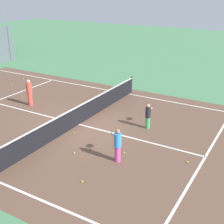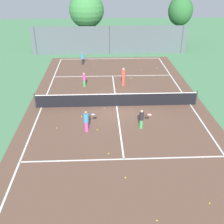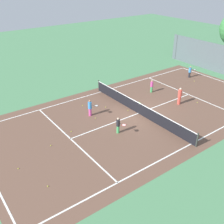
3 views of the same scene
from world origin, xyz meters
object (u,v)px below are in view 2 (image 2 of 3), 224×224
tennis_ball_1 (109,154)px  tennis_ball_2 (104,108)px  player_0 (123,77)px  ball_crate (104,99)px  tennis_ball_10 (82,117)px  tennis_ball_9 (157,220)px  player_1 (86,121)px  player_3 (84,80)px  tennis_ball_6 (97,130)px  player_2 (83,58)px  tennis_ball_5 (157,68)px  tennis_ball_7 (141,70)px  tennis_ball_11 (209,203)px  tennis_ball_3 (93,65)px  player_4 (142,119)px  tennis_ball_0 (126,178)px  tennis_ball_8 (57,128)px  tennis_ball_4 (131,78)px

tennis_ball_1 → tennis_ball_2: size_ratio=1.00×
player_0 → ball_crate: player_0 is taller
tennis_ball_2 → tennis_ball_10: (-1.59, -1.20, 0.00)m
ball_crate → tennis_ball_9: (1.93, -11.33, -0.15)m
player_1 → tennis_ball_9: bearing=-66.7°
player_3 → tennis_ball_6: bearing=-81.3°
player_2 → player_1: bearing=-86.2°
player_3 → tennis_ball_5: size_ratio=18.93×
player_2 → ball_crate: player_2 is taller
player_2 → ball_crate: size_ratio=3.00×
tennis_ball_7 → tennis_ball_10: (-5.45, -9.45, 0.00)m
tennis_ball_1 → tennis_ball_11: size_ratio=1.00×
tennis_ball_3 → player_4: bearing=-75.8°
tennis_ball_6 → player_4: bearing=3.6°
tennis_ball_7 → player_2: bearing=159.2°
tennis_ball_0 → tennis_ball_8: same height
ball_crate → tennis_ball_8: bearing=-128.4°
tennis_ball_6 → tennis_ball_9: 7.54m
player_2 → tennis_ball_6: bearing=-83.5°
tennis_ball_0 → tennis_ball_2: (-0.87, 7.53, 0.00)m
tennis_ball_9 → player_3: bearing=103.7°
player_2 → tennis_ball_7: bearing=-20.8°
tennis_ball_5 → tennis_ball_7: bearing=-160.0°
tennis_ball_8 → tennis_ball_9: bearing=-56.3°
tennis_ball_4 → tennis_ball_8: same height
player_0 → tennis_ball_8: bearing=-124.1°
player_0 → player_2: (-3.77, 6.07, -0.13)m
player_3 → tennis_ball_3: player_3 is taller
tennis_ball_2 → tennis_ball_5: bearing=58.0°
tennis_ball_4 → tennis_ball_7: (1.30, 2.28, 0.00)m
player_4 → tennis_ball_8: (-5.38, 0.15, -0.62)m
ball_crate → tennis_ball_2: size_ratio=6.45×
tennis_ball_2 → tennis_ball_7: 9.11m
tennis_ball_9 → tennis_ball_10: same height
player_3 → tennis_ball_1: (1.74, -9.82, -0.61)m
player_3 → player_4: bearing=-61.1°
player_1 → tennis_ball_8: 2.08m
tennis_ball_3 → tennis_ball_6: 12.94m
player_3 → tennis_ball_8: 7.13m
tennis_ball_8 → player_0: bearing=55.9°
tennis_ball_7 → tennis_ball_4: bearing=-119.7°
player_0 → player_2: size_ratio=1.22×
player_4 → tennis_ball_4: (0.26, 8.79, -0.62)m
player_1 → tennis_ball_2: player_1 is taller
player_1 → tennis_ball_1: bearing=-63.0°
player_2 → tennis_ball_4: (4.61, -4.52, -0.63)m
tennis_ball_3 → tennis_ball_10: same height
tennis_ball_2 → tennis_ball_7: size_ratio=1.00×
tennis_ball_1 → tennis_ball_5: bearing=69.4°
player_2 → tennis_ball_3: player_2 is taller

